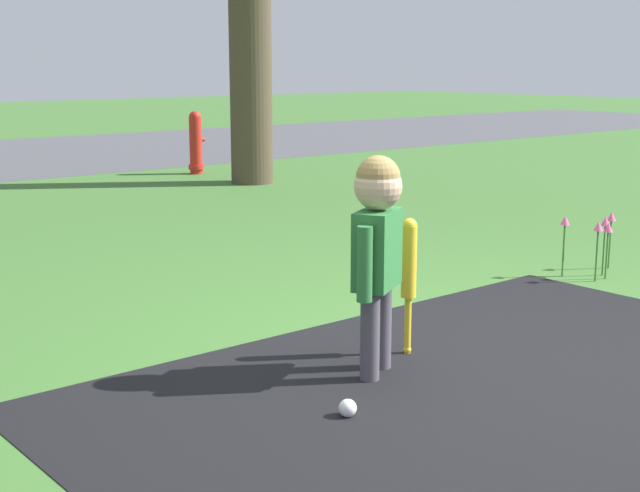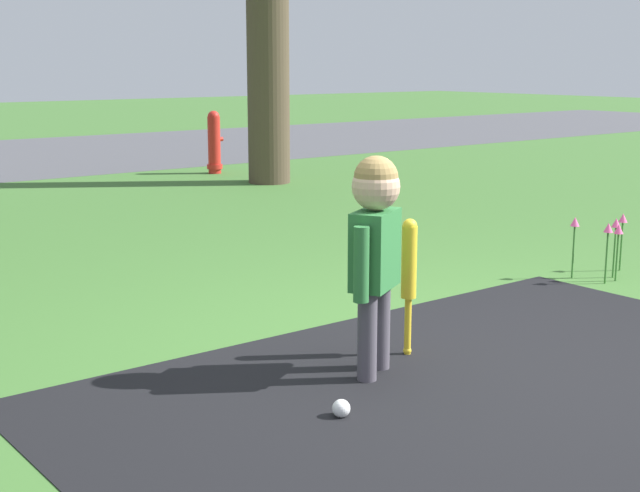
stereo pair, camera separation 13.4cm
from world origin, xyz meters
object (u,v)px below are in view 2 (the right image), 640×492
(fire_hydrant, at_px, (214,143))
(sports_ball, at_px, (341,408))
(baseball_bat, at_px, (409,267))
(child, at_px, (375,235))

(fire_hydrant, bearing_deg, sports_ball, -117.80)
(baseball_bat, xyz_separation_m, sports_ball, (-0.75, -0.41, -0.40))
(baseball_bat, height_order, sports_ball, baseball_bat)
(baseball_bat, bearing_deg, child, -160.56)
(sports_ball, bearing_deg, child, 34.39)
(baseball_bat, distance_m, sports_ball, 0.95)
(child, relative_size, fire_hydrant, 1.25)
(child, height_order, fire_hydrant, child)
(fire_hydrant, bearing_deg, child, -115.98)
(baseball_bat, distance_m, fire_hydrant, 7.53)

